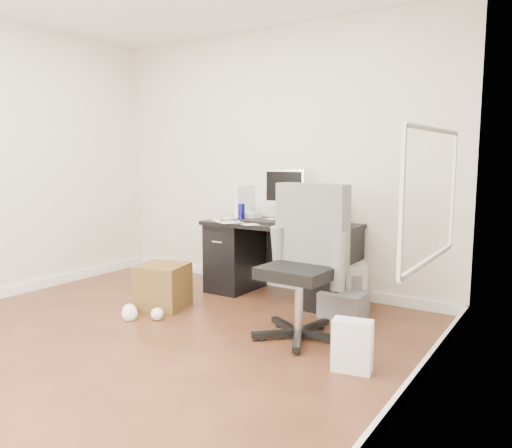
{
  "coord_description": "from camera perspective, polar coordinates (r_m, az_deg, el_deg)",
  "views": [
    {
      "loc": [
        2.75,
        -2.54,
        1.39
      ],
      "look_at": [
        0.3,
        1.2,
        0.79
      ],
      "focal_mm": 35.0,
      "sensor_mm": 36.0,
      "label": 1
    }
  ],
  "objects": [
    {
      "name": "white_binder",
      "position": [
        5.39,
        -1.21,
        2.66
      ],
      "size": [
        0.19,
        0.31,
        0.33
      ],
      "primitive_type": "cube",
      "rotation": [
        0.0,
        0.0,
        -0.21
      ],
      "color": "silver",
      "rests_on": "desk"
    },
    {
      "name": "pc_tower",
      "position": [
        4.75,
        11.3,
        -6.85
      ],
      "size": [
        0.34,
        0.46,
        0.42
      ],
      "primitive_type": "cube",
      "rotation": [
        0.0,
        0.0,
        0.43
      ],
      "color": "beige",
      "rests_on": "ground"
    },
    {
      "name": "office_chair",
      "position": [
        3.8,
        4.96,
        -4.46
      ],
      "size": [
        0.7,
        0.7,
        1.18
      ],
      "primitive_type": null,
      "rotation": [
        0.0,
        0.0,
        -0.04
      ],
      "color": "#515452",
      "rests_on": "ground"
    },
    {
      "name": "yellow_book",
      "position": [
        4.49,
        7.42,
        -0.28
      ],
      "size": [
        0.27,
        0.3,
        0.04
      ],
      "primitive_type": "cube",
      "rotation": [
        0.0,
        0.0,
        0.32
      ],
      "color": "yellow",
      "rests_on": "desk"
    },
    {
      "name": "lcd_monitor",
      "position": [
        4.96,
        3.28,
        3.35
      ],
      "size": [
        0.45,
        0.3,
        0.53
      ],
      "primitive_type": null,
      "rotation": [
        0.0,
        0.0,
        0.15
      ],
      "color": "silver",
      "rests_on": "desk"
    },
    {
      "name": "desk",
      "position": [
        4.95,
        2.84,
        -3.85
      ],
      "size": [
        1.5,
        0.7,
        0.75
      ],
      "color": "black",
      "rests_on": "ground"
    },
    {
      "name": "room_shell",
      "position": [
        3.74,
        -13.68,
        11.6
      ],
      "size": [
        4.02,
        4.02,
        2.71
      ],
      "color": "silver",
      "rests_on": "ground"
    },
    {
      "name": "loose_papers",
      "position": [
        4.95,
        0.57,
        0.29
      ],
      "size": [
        1.1,
        0.6,
        0.0
      ],
      "primitive_type": null,
      "color": "white",
      "rests_on": "desk"
    },
    {
      "name": "wicker_basket",
      "position": [
        4.71,
        -10.58,
        -7.0
      ],
      "size": [
        0.49,
        0.49,
        0.41
      ],
      "primitive_type": "cube",
      "rotation": [
        0.0,
        0.0,
        0.25
      ],
      "color": "#4D3517",
      "rests_on": "ground"
    },
    {
      "name": "shopping_bag",
      "position": [
        3.38,
        10.94,
        -13.51
      ],
      "size": [
        0.28,
        0.23,
        0.35
      ],
      "primitive_type": "cube",
      "rotation": [
        0.0,
        0.0,
        0.19
      ],
      "color": "white",
      "rests_on": "ground"
    },
    {
      "name": "ground",
      "position": [
        3.99,
        -13.55,
        -12.91
      ],
      "size": [
        4.0,
        4.0,
        0.0
      ],
      "primitive_type": "plane",
      "color": "#402114",
      "rests_on": "ground"
    },
    {
      "name": "magazine_file",
      "position": [
        4.84,
        8.9,
        1.79
      ],
      "size": [
        0.2,
        0.28,
        0.3
      ],
      "primitive_type": "cube",
      "rotation": [
        0.0,
        0.0,
        0.29
      ],
      "color": "olive",
      "rests_on": "desk"
    },
    {
      "name": "paper_remote",
      "position": [
        4.55,
        3.64,
        -0.26
      ],
      "size": [
        0.28,
        0.24,
        0.02
      ],
      "primitive_type": null,
      "rotation": [
        0.0,
        0.0,
        0.08
      ],
      "color": "white",
      "rests_on": "desk"
    },
    {
      "name": "pen_cup",
      "position": [
        4.91,
        7.06,
        1.58
      ],
      "size": [
        0.13,
        0.13,
        0.24
      ],
      "primitive_type": null,
      "rotation": [
        0.0,
        0.0,
        -0.3
      ],
      "color": "brown",
      "rests_on": "desk"
    },
    {
      "name": "keyboard",
      "position": [
        4.83,
        0.68,
        0.24
      ],
      "size": [
        0.43,
        0.16,
        0.02
      ],
      "primitive_type": "cube",
      "rotation": [
        0.0,
        0.0,
        -0.04
      ],
      "color": "black",
      "rests_on": "desk"
    },
    {
      "name": "computer_mouse",
      "position": [
        4.74,
        5.31,
        0.29
      ],
      "size": [
        0.07,
        0.07,
        0.06
      ],
      "primitive_type": "sphere",
      "rotation": [
        0.0,
        0.0,
        0.07
      ],
      "color": "silver",
      "rests_on": "desk"
    },
    {
      "name": "desk_printer",
      "position": [
        4.48,
        9.97,
        -9.02
      ],
      "size": [
        0.38,
        0.31,
        0.22
      ],
      "primitive_type": "cube",
      "rotation": [
        0.0,
        0.0,
        0.01
      ],
      "color": "slate",
      "rests_on": "ground"
    },
    {
      "name": "travel_mug",
      "position": [
        5.15,
        -1.68,
        1.47
      ],
      "size": [
        0.08,
        0.08,
        0.16
      ],
      "primitive_type": "cylinder",
      "rotation": [
        0.0,
        0.0,
        -0.08
      ],
      "color": "#16148E",
      "rests_on": "desk"
    }
  ]
}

